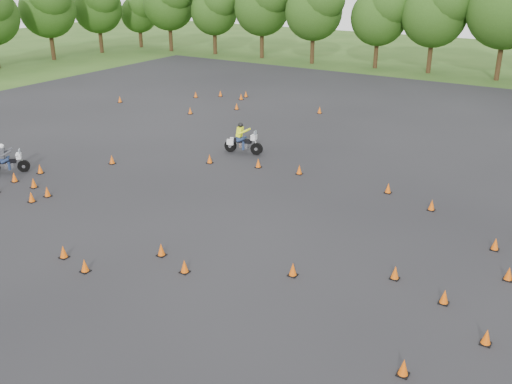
# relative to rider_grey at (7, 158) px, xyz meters

# --- Properties ---
(ground) EXTENTS (140.00, 140.00, 0.00)m
(ground) POSITION_rel_rider_grey_xyz_m (13.42, -2.25, -0.77)
(ground) COLOR #2D5119
(ground) RESTS_ON ground
(asphalt_pad) EXTENTS (62.00, 62.00, 0.00)m
(asphalt_pad) POSITION_rel_rider_grey_xyz_m (13.42, 3.75, -0.77)
(asphalt_pad) COLOR black
(asphalt_pad) RESTS_ON ground
(treeline) EXTENTS (86.82, 32.27, 10.97)m
(treeline) POSITION_rel_rider_grey_xyz_m (17.06, 33.06, 3.85)
(treeline) COLOR #264714
(treeline) RESTS_ON ground
(traffic_cones) EXTENTS (36.93, 33.10, 0.45)m
(traffic_cones) POSITION_rel_rider_grey_xyz_m (12.85, 2.72, -0.54)
(traffic_cones) COLOR #E85909
(traffic_cones) RESTS_ON asphalt_pad
(rider_grey) EXTENTS (1.84, 1.84, 1.54)m
(rider_grey) POSITION_rel_rider_grey_xyz_m (0.00, 0.00, 0.00)
(rider_grey) COLOR #3B3D43
(rider_grey) RESTS_ON ground
(rider_yellow) EXTENTS (2.29, 1.09, 1.70)m
(rider_yellow) POSITION_rel_rider_grey_xyz_m (8.27, 8.77, 0.08)
(rider_yellow) COLOR #EFFF16
(rider_yellow) RESTS_ON ground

